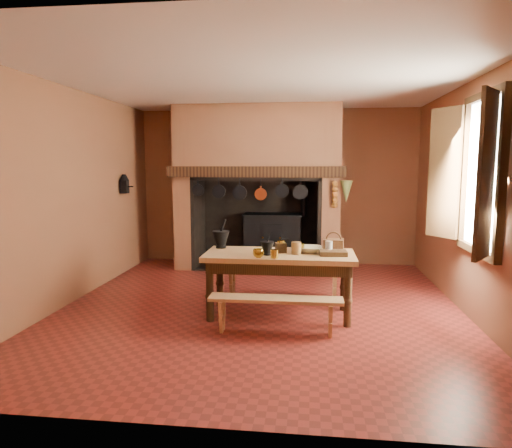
% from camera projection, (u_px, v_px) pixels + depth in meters
% --- Properties ---
extents(floor, '(5.50, 5.50, 0.00)m').
position_uv_depth(floor, '(261.00, 306.00, 5.84)').
color(floor, maroon).
rests_on(floor, ground).
extents(ceiling, '(5.50, 5.50, 0.00)m').
position_uv_depth(ceiling, '(261.00, 81.00, 5.48)').
color(ceiling, silver).
rests_on(ceiling, back_wall).
extents(back_wall, '(5.00, 0.02, 2.80)m').
position_uv_depth(back_wall, '(277.00, 187.00, 8.37)').
color(back_wall, brown).
rests_on(back_wall, floor).
extents(wall_left, '(0.02, 5.50, 2.80)m').
position_uv_depth(wall_left, '(71.00, 196.00, 5.95)').
color(wall_left, brown).
rests_on(wall_left, floor).
extents(wall_right, '(0.02, 5.50, 2.80)m').
position_uv_depth(wall_right, '(472.00, 199.00, 5.37)').
color(wall_right, brown).
rests_on(wall_right, floor).
extents(wall_front, '(5.00, 0.02, 2.80)m').
position_uv_depth(wall_front, '(216.00, 227.00, 2.95)').
color(wall_front, brown).
rests_on(wall_front, floor).
extents(chimney_breast, '(2.95, 0.96, 2.80)m').
position_uv_depth(chimney_breast, '(258.00, 164.00, 7.92)').
color(chimney_breast, brown).
rests_on(chimney_breast, floor).
extents(iron_range, '(1.12, 0.55, 1.60)m').
position_uv_depth(iron_range, '(273.00, 239.00, 8.19)').
color(iron_range, black).
rests_on(iron_range, floor).
extents(hearth_pans, '(0.51, 0.62, 0.20)m').
position_uv_depth(hearth_pans, '(216.00, 261.00, 8.14)').
color(hearth_pans, '#B28C29').
rests_on(hearth_pans, floor).
extents(hanging_pans, '(1.92, 0.29, 0.27)m').
position_uv_depth(hanging_pans, '(252.00, 192.00, 7.49)').
color(hanging_pans, black).
rests_on(hanging_pans, chimney_breast).
extents(onion_string, '(0.12, 0.10, 0.46)m').
position_uv_depth(onion_string, '(335.00, 195.00, 7.32)').
color(onion_string, '#A7631E').
rests_on(onion_string, chimney_breast).
extents(herb_bunch, '(0.20, 0.20, 0.35)m').
position_uv_depth(herb_bunch, '(346.00, 192.00, 7.29)').
color(herb_bunch, '#535E2C').
rests_on(herb_bunch, chimney_breast).
extents(window, '(0.39, 1.75, 1.76)m').
position_uv_depth(window, '(472.00, 174.00, 4.95)').
color(window, white).
rests_on(window, wall_right).
extents(wall_coffee_mill, '(0.23, 0.16, 0.31)m').
position_uv_depth(wall_coffee_mill, '(124.00, 183.00, 7.46)').
color(wall_coffee_mill, black).
rests_on(wall_coffee_mill, wall_left).
extents(work_table, '(1.76, 0.78, 0.76)m').
position_uv_depth(work_table, '(280.00, 263.00, 5.42)').
color(work_table, '#AD7A4F').
rests_on(work_table, floor).
extents(bench_front, '(1.43, 0.25, 0.40)m').
position_uv_depth(bench_front, '(276.00, 307.00, 4.86)').
color(bench_front, '#AD7A4F').
rests_on(bench_front, floor).
extents(bench_back, '(1.70, 0.30, 0.48)m').
position_uv_depth(bench_back, '(283.00, 273.00, 6.13)').
color(bench_back, '#AD7A4F').
rests_on(bench_back, floor).
extents(mortar_large, '(0.22, 0.22, 0.37)m').
position_uv_depth(mortar_large, '(221.00, 238.00, 5.71)').
color(mortar_large, black).
rests_on(mortar_large, work_table).
extents(mortar_small, '(0.16, 0.16, 0.27)m').
position_uv_depth(mortar_small, '(267.00, 247.00, 5.26)').
color(mortar_small, black).
rests_on(mortar_small, work_table).
extents(coffee_grinder, '(0.17, 0.15, 0.18)m').
position_uv_depth(coffee_grinder, '(281.00, 247.00, 5.42)').
color(coffee_grinder, '#362311').
rests_on(coffee_grinder, work_table).
extents(brass_mug_a, '(0.10, 0.10, 0.10)m').
position_uv_depth(brass_mug_a, '(274.00, 254.00, 5.09)').
color(brass_mug_a, '#B28C29').
rests_on(brass_mug_a, work_table).
extents(brass_mug_b, '(0.11, 0.11, 0.09)m').
position_uv_depth(brass_mug_b, '(301.00, 247.00, 5.52)').
color(brass_mug_b, '#B28C29').
rests_on(brass_mug_b, work_table).
extents(mixing_bowl, '(0.32, 0.32, 0.07)m').
position_uv_depth(mixing_bowl, '(309.00, 249.00, 5.44)').
color(mixing_bowl, beige).
rests_on(mixing_bowl, work_table).
extents(stoneware_crock, '(0.15, 0.15, 0.14)m').
position_uv_depth(stoneware_crock, '(296.00, 248.00, 5.32)').
color(stoneware_crock, brown).
rests_on(stoneware_crock, work_table).
extents(glass_jar, '(0.09, 0.09, 0.15)m').
position_uv_depth(glass_jar, '(329.00, 247.00, 5.37)').
color(glass_jar, beige).
rests_on(glass_jar, work_table).
extents(wicker_basket, '(0.26, 0.20, 0.23)m').
position_uv_depth(wicker_basket, '(333.00, 244.00, 5.58)').
color(wicker_basket, '#4A2A16').
rests_on(wicker_basket, work_table).
extents(wooden_tray, '(0.32, 0.24, 0.05)m').
position_uv_depth(wooden_tray, '(333.00, 253.00, 5.27)').
color(wooden_tray, '#362311').
rests_on(wooden_tray, work_table).
extents(brass_cup, '(0.16, 0.16, 0.10)m').
position_uv_depth(brass_cup, '(258.00, 253.00, 5.13)').
color(brass_cup, '#B28C29').
rests_on(brass_cup, work_table).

